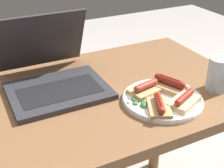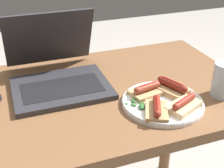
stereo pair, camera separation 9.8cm
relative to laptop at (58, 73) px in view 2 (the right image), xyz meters
name	(u,v)px [view 2 (the right image)]	position (x,y,z in m)	size (l,w,h in m)	color
desk	(96,120)	(0.10, -0.10, -0.16)	(1.08, 0.65, 0.74)	brown
laptop	(58,73)	(0.00, 0.00, 0.00)	(0.32, 0.35, 0.24)	#2D2D33
plate	(162,102)	(0.28, -0.25, -0.03)	(0.26, 0.26, 0.02)	white
sausage_toast_left	(184,105)	(0.32, -0.31, -0.02)	(0.13, 0.11, 0.04)	#D6B784
sausage_toast_middle	(147,90)	(0.25, -0.19, -0.02)	(0.12, 0.09, 0.04)	tan
sausage_toast_right	(172,88)	(0.34, -0.21, -0.01)	(0.10, 0.12, 0.05)	tan
sausage_toast_extra	(157,109)	(0.23, -0.30, -0.02)	(0.11, 0.12, 0.04)	tan
salad_pile	(138,103)	(0.20, -0.24, -0.03)	(0.08, 0.09, 0.01)	#2D662D
drinking_glass	(224,80)	(0.49, -0.27, 0.01)	(0.08, 0.08, 0.12)	silver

